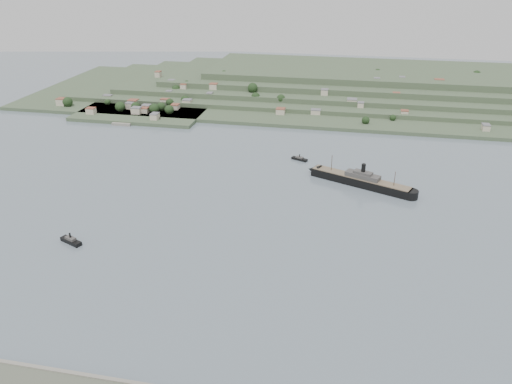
# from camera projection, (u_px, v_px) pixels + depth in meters

# --- Properties ---
(ground) EXTENTS (1400.00, 1400.00, 0.00)m
(ground) POSITION_uv_depth(u_px,v_px,m) (267.00, 231.00, 348.65)
(ground) COLOR slate
(ground) RESTS_ON ground
(far_peninsula) EXTENTS (760.00, 309.00, 30.00)m
(far_peninsula) POSITION_uv_depth(u_px,v_px,m) (338.00, 86.00, 686.63)
(far_peninsula) COLOR #3C5035
(far_peninsula) RESTS_ON ground
(steamship) EXTENTS (93.10, 47.46, 23.61)m
(steamship) POSITION_uv_depth(u_px,v_px,m) (357.00, 180.00, 417.30)
(steamship) COLOR black
(steamship) RESTS_ON ground
(tugboat) EXTENTS (17.56, 10.89, 7.71)m
(tugboat) POSITION_uv_depth(u_px,v_px,m) (71.00, 241.00, 333.14)
(tugboat) COLOR black
(tugboat) RESTS_ON ground
(ferry_west) EXTENTS (17.88, 9.52, 6.46)m
(ferry_west) POSITION_uv_depth(u_px,v_px,m) (160.00, 121.00, 573.72)
(ferry_west) COLOR black
(ferry_west) RESTS_ON ground
(ferry_east) EXTENTS (16.08, 10.10, 5.86)m
(ferry_east) POSITION_uv_depth(u_px,v_px,m) (299.00, 159.00, 468.71)
(ferry_east) COLOR black
(ferry_east) RESTS_ON ground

